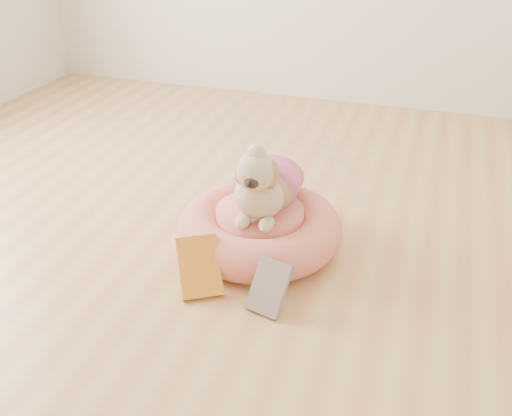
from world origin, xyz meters
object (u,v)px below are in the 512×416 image
(dog, at_px, (265,171))
(book_white, at_px, (269,287))
(book_yellow, at_px, (199,267))
(pet_bed, at_px, (260,228))

(dog, height_order, book_white, dog)
(dog, distance_m, book_yellow, 0.46)
(pet_bed, relative_size, dog, 1.47)
(dog, height_order, book_yellow, dog)
(book_yellow, distance_m, book_white, 0.28)
(pet_bed, xyz_separation_m, dog, (0.02, 0.01, 0.26))
(dog, distance_m, book_white, 0.48)
(pet_bed, height_order, book_white, same)
(book_yellow, bearing_deg, book_white, -35.88)
(dog, relative_size, book_yellow, 2.03)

